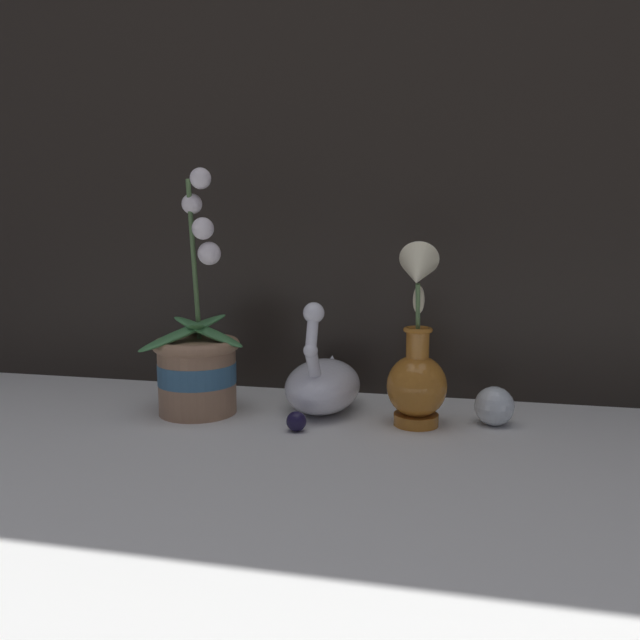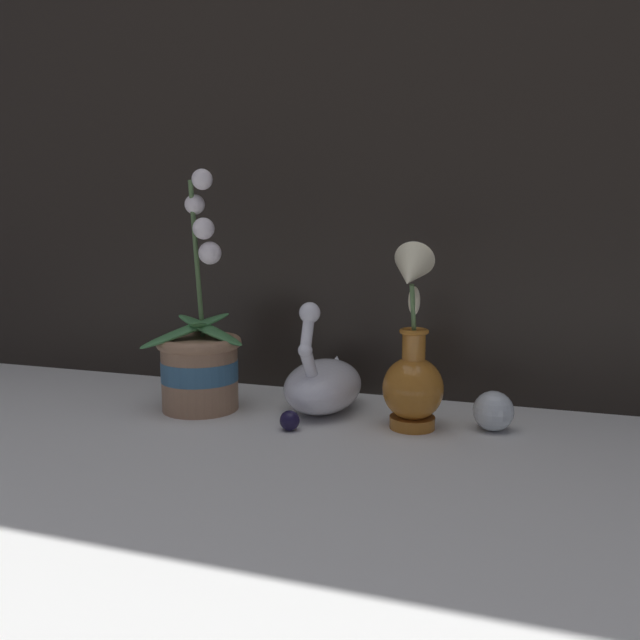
{
  "view_description": "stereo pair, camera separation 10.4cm",
  "coord_description": "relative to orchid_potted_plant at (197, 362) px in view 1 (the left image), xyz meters",
  "views": [
    {
      "loc": [
        0.19,
        -0.87,
        0.31
      ],
      "look_at": [
        -0.04,
        0.14,
        0.16
      ],
      "focal_mm": 35.0,
      "sensor_mm": 36.0,
      "label": 1
    },
    {
      "loc": [
        0.29,
        -0.84,
        0.31
      ],
      "look_at": [
        -0.04,
        0.14,
        0.16
      ],
      "focal_mm": 35.0,
      "sensor_mm": 36.0,
      "label": 2
    }
  ],
  "objects": [
    {
      "name": "orchid_potted_plant",
      "position": [
        0.0,
        0.0,
        0.0
      ],
      "size": [
        0.17,
        0.18,
        0.41
      ],
      "color": "#9E7556",
      "rests_on": "ground_plane"
    },
    {
      "name": "glass_bauble",
      "position": [
        0.19,
        -0.06,
        -0.07
      ],
      "size": [
        0.03,
        0.03,
        0.03
      ],
      "color": "#191433",
      "rests_on": "ground_plane"
    },
    {
      "name": "window_backdrop",
      "position": [
        0.24,
        0.2,
        0.51
      ],
      "size": [
        2.8,
        0.03,
        1.2
      ],
      "color": "black",
      "rests_on": "ground_plane"
    },
    {
      "name": "blue_vase",
      "position": [
        0.37,
        0.0,
        0.01
      ],
      "size": [
        0.1,
        0.13,
        0.29
      ],
      "color": "#B26B23",
      "rests_on": "ground_plane"
    },
    {
      "name": "ground_plane",
      "position": [
        0.24,
        -0.09,
        -0.09
      ],
      "size": [
        2.8,
        2.8,
        0.0
      ],
      "primitive_type": "plane",
      "color": "silver"
    },
    {
      "name": "swan_figurine",
      "position": [
        0.2,
        0.06,
        -0.04
      ],
      "size": [
        0.13,
        0.21,
        0.2
      ],
      "color": "white",
      "rests_on": "ground_plane"
    },
    {
      "name": "glass_sphere",
      "position": [
        0.49,
        0.04,
        -0.06
      ],
      "size": [
        0.06,
        0.06,
        0.06
      ],
      "color": "silver",
      "rests_on": "ground_plane"
    }
  ]
}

